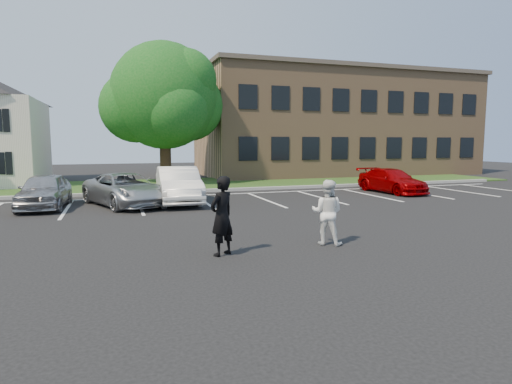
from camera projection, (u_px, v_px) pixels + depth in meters
ground_plane at (268, 243)px, 11.23m from camera, size 90.00×90.00×0.00m
curb at (190, 191)px, 22.52m from camera, size 40.00×0.30×0.15m
grass_strip at (179, 185)px, 26.29m from camera, size 44.00×8.00×0.08m
stall_lines at (231, 198)px, 20.10m from camera, size 34.00×5.36×0.01m
office_building at (335, 124)px, 35.87m from camera, size 22.40×10.40×8.30m
tree at (165, 99)px, 26.72m from camera, size 7.80×7.20×8.80m
man_black_suit at (222, 216)px, 9.96m from camera, size 0.82×0.75×1.87m
man_white_shirt at (327, 212)px, 11.04m from camera, size 1.04×1.01×1.69m
car_silver_west at (45, 191)px, 17.15m from camera, size 1.92×4.23×1.41m
car_silver_minivan at (126, 189)px, 17.84m from camera, size 3.87×5.35×1.35m
car_white_sedan at (178, 185)px, 18.57m from camera, size 1.85×4.84×1.57m
car_red_compact at (392, 181)px, 22.43m from camera, size 2.08×4.41×1.24m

